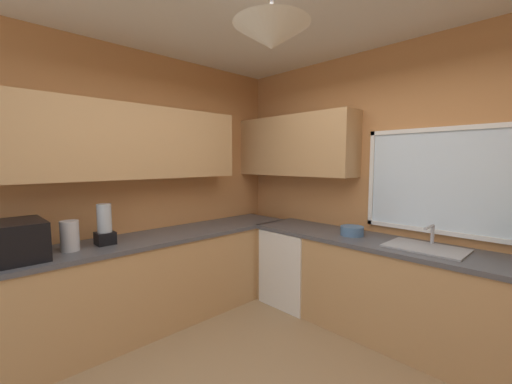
# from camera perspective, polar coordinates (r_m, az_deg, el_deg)

# --- Properties ---
(room_shell) EXTENTS (3.99, 3.70, 2.80)m
(room_shell) POSITION_cam_1_polar(r_m,az_deg,el_deg) (2.47, 3.73, 10.04)
(room_shell) COLOR #C6844C
(room_shell) RESTS_ON ground_plane
(counter_run_left) EXTENTS (0.65, 3.31, 0.89)m
(counter_run_left) POSITION_cam_1_polar(r_m,az_deg,el_deg) (3.42, -18.42, -14.86)
(counter_run_left) COLOR tan
(counter_run_left) RESTS_ON ground_plane
(counter_run_back) EXTENTS (3.08, 0.65, 0.89)m
(counter_run_back) POSITION_cam_1_polar(r_m,az_deg,el_deg) (3.26, 24.50, -16.13)
(counter_run_back) COLOR tan
(counter_run_back) RESTS_ON ground_plane
(dishwasher) EXTENTS (0.60, 0.60, 0.84)m
(dishwasher) POSITION_cam_1_polar(r_m,az_deg,el_deg) (3.79, 7.10, -12.93)
(dishwasher) COLOR white
(dishwasher) RESTS_ON ground_plane
(microwave) EXTENTS (0.48, 0.36, 0.29)m
(microwave) POSITION_cam_1_polar(r_m,az_deg,el_deg) (2.99, -37.00, -6.93)
(microwave) COLOR black
(microwave) RESTS_ON counter_run_left
(kettle) EXTENTS (0.14, 0.14, 0.25)m
(kettle) POSITION_cam_1_polar(r_m,az_deg,el_deg) (3.03, -30.31, -6.79)
(kettle) COLOR #B7B7BC
(kettle) RESTS_ON counter_run_left
(sink_assembly) EXTENTS (0.61, 0.40, 0.19)m
(sink_assembly) POSITION_cam_1_polar(r_m,az_deg,el_deg) (3.07, 28.05, -8.71)
(sink_assembly) COLOR #9EA0A5
(sink_assembly) RESTS_ON counter_run_back
(bowl) EXTENTS (0.22, 0.22, 0.09)m
(bowl) POSITION_cam_1_polar(r_m,az_deg,el_deg) (3.32, 16.76, -6.65)
(bowl) COLOR #4C7099
(bowl) RESTS_ON counter_run_back
(blender_appliance) EXTENTS (0.15, 0.15, 0.36)m
(blender_appliance) POSITION_cam_1_polar(r_m,az_deg,el_deg) (3.12, -25.41, -5.55)
(blender_appliance) COLOR black
(blender_appliance) RESTS_ON counter_run_left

